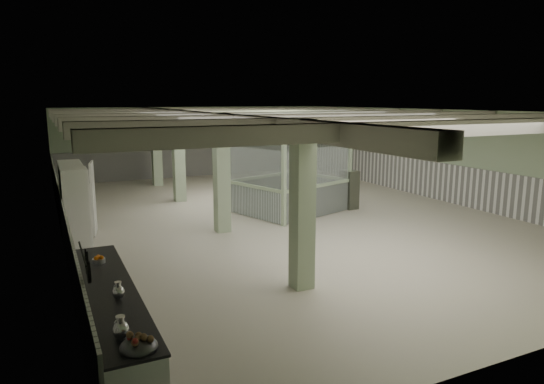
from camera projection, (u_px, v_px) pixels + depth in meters
name	position (u px, v px, depth m)	size (l,w,h in m)	color
floor	(281.00, 216.00, 16.83)	(20.00, 20.00, 0.00)	beige
ceiling	(281.00, 111.00, 16.16)	(14.00, 20.00, 0.02)	beige
wall_back	(196.00, 142.00, 25.36)	(14.00, 0.02, 3.60)	#9DB28E
wall_left	(57.00, 179.00, 13.54)	(0.02, 20.00, 3.60)	#9DB28E
wall_right	(437.00, 155.00, 19.46)	(0.02, 20.00, 3.60)	#9DB28E
wainscot_left	(61.00, 215.00, 13.74)	(0.05, 19.90, 1.50)	white
wainscot_right	(435.00, 180.00, 19.64)	(0.05, 19.90, 1.50)	white
wainscot_back	(197.00, 162.00, 25.54)	(13.90, 0.05, 1.50)	white
girder	(210.00, 119.00, 15.14)	(0.45, 19.90, 0.40)	beige
beam_a	(451.00, 128.00, 9.54)	(13.90, 0.35, 0.32)	beige
beam_b	(373.00, 123.00, 11.76)	(13.90, 0.35, 0.32)	beige
beam_c	(320.00, 119.00, 13.98)	(13.90, 0.35, 0.32)	beige
beam_d	(281.00, 116.00, 16.19)	(13.90, 0.35, 0.32)	beige
beam_e	(252.00, 114.00, 18.41)	(13.90, 0.35, 0.32)	beige
beam_f	(229.00, 113.00, 20.62)	(13.90, 0.35, 0.32)	beige
beam_g	(210.00, 111.00, 22.84)	(13.90, 0.35, 0.32)	beige
column_a	(302.00, 206.00, 10.12)	(0.42, 0.42, 3.60)	#ADC39D
column_b	(222.00, 173.00, 14.55)	(0.42, 0.42, 3.60)	#ADC39D
column_c	(179.00, 156.00, 18.98)	(0.42, 0.42, 3.60)	#ADC39D
column_d	(156.00, 147.00, 22.53)	(0.42, 0.42, 3.60)	#ADC39D
hook_rail	(82.00, 253.00, 6.82)	(0.02, 0.02, 1.20)	black
pendant_front	(389.00, 137.00, 12.04)	(0.44, 0.44, 0.22)	#2E3B2C
pendant_mid	(288.00, 126.00, 16.92)	(0.44, 0.44, 0.22)	#2E3B2C
pendant_back	(236.00, 121.00, 21.35)	(0.44, 0.44, 0.22)	#2E3B2C
prep_counter	(109.00, 314.00, 8.06)	(0.88, 5.03, 0.91)	silver
pitcher_near	(121.00, 328.00, 6.31)	(0.21, 0.25, 0.32)	silver
pitcher_far	(118.00, 290.00, 7.58)	(0.19, 0.22, 0.28)	silver
veg_colander	(138.00, 342.00, 6.04)	(0.48, 0.48, 0.22)	#434348
orange_bowl	(99.00, 261.00, 9.24)	(0.24, 0.24, 0.09)	#B2B2B7
skillet_near	(89.00, 272.00, 6.71)	(0.32, 0.32, 0.04)	black
skillet_far	(86.00, 265.00, 7.00)	(0.26, 0.26, 0.03)	black
walkin_cooler	(74.00, 203.00, 13.51)	(0.87, 2.46, 2.26)	white
guard_booth	(289.00, 158.00, 17.26)	(4.38, 4.02, 2.92)	#AEC69E
filing_cabinet	(349.00, 189.00, 17.89)	(0.46, 0.66, 1.42)	#505446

